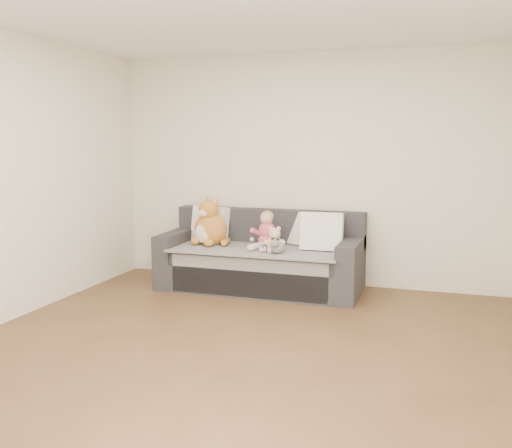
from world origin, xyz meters
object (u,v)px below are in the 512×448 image
(plush_cat, at_px, (210,226))
(sippy_cup, at_px, (263,247))
(sofa, at_px, (261,261))
(toddler, at_px, (266,232))
(teddy_bear, at_px, (275,242))

(plush_cat, xyz_separation_m, sippy_cup, (0.71, -0.25, -0.15))
(sofa, relative_size, toddler, 5.27)
(toddler, relative_size, teddy_bear, 1.49)
(teddy_bear, bearing_deg, sippy_cup, 172.30)
(teddy_bear, bearing_deg, sofa, 109.81)
(toddler, height_order, plush_cat, plush_cat)
(sofa, xyz_separation_m, teddy_bear, (0.23, -0.28, 0.28))
(sofa, height_order, sippy_cup, sofa)
(sippy_cup, bearing_deg, plush_cat, 160.76)
(toddler, distance_m, teddy_bear, 0.27)
(sofa, bearing_deg, plush_cat, -174.12)
(sofa, distance_m, plush_cat, 0.70)
(sofa, relative_size, teddy_bear, 7.83)
(sippy_cup, bearing_deg, toddler, 100.92)
(teddy_bear, bearing_deg, toddler, 107.32)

